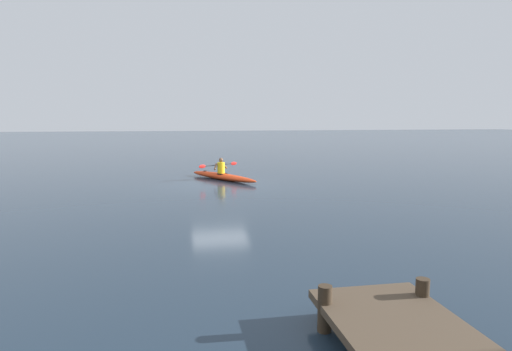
% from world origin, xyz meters
% --- Properties ---
extents(ground_plane, '(160.00, 160.00, 0.00)m').
position_xyz_m(ground_plane, '(0.00, 0.00, 0.00)').
color(ground_plane, '#1E2D3D').
extents(kayak, '(3.06, 4.28, 0.31)m').
position_xyz_m(kayak, '(-0.31, -1.59, 0.16)').
color(kayak, red).
rests_on(kayak, ground).
extents(kayaker, '(1.99, 1.32, 0.74)m').
position_xyz_m(kayaker, '(-0.23, -1.71, 0.63)').
color(kayaker, yellow).
rests_on(kayaker, kayak).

